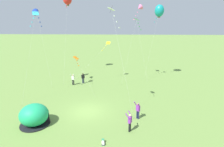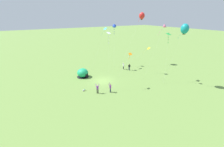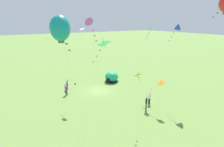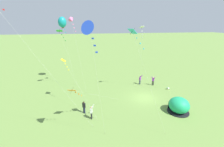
# 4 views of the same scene
# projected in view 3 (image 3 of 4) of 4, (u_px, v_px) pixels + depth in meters

# --- Properties ---
(ground_plane) EXTENTS (300.00, 300.00, 0.00)m
(ground_plane) POSITION_uv_depth(u_px,v_px,m) (99.00, 91.00, 31.28)
(ground_plane) COLOR olive
(popup_tent) EXTENTS (2.81, 2.81, 2.10)m
(popup_tent) POSITION_uv_depth(u_px,v_px,m) (112.00, 77.00, 35.69)
(popup_tent) COLOR #1EAD6B
(popup_tent) RESTS_ON ground
(toddler_crawling) EXTENTS (0.30, 0.55, 0.32)m
(toddler_crawling) POSITION_uv_depth(u_px,v_px,m) (75.00, 83.00, 34.42)
(toddler_crawling) COLOR white
(toddler_crawling) RESTS_ON ground
(person_with_toddler) EXTENTS (0.64, 0.72, 1.89)m
(person_with_toddler) POSITION_uv_depth(u_px,v_px,m) (67.00, 84.00, 31.52)
(person_with_toddler) COLOR black
(person_with_toddler) RESTS_ON ground
(person_flying_kite) EXTENTS (0.69, 0.71, 1.89)m
(person_flying_kite) POSITION_uv_depth(u_px,v_px,m) (66.00, 89.00, 29.22)
(person_flying_kite) COLOR #1E2347
(person_flying_kite) RESTS_ON ground
(person_strolling) EXTENTS (0.47, 0.43, 1.72)m
(person_strolling) POSITION_uv_depth(u_px,v_px,m) (146.00, 102.00, 24.61)
(person_strolling) COLOR #1E2347
(person_strolling) RESTS_ON ground
(person_arms_raised) EXTENTS (0.68, 0.55, 1.89)m
(person_arms_raised) POSITION_uv_depth(u_px,v_px,m) (149.00, 98.00, 26.05)
(person_arms_raised) COLOR black
(person_arms_raised) RESTS_ON ground
(kite_orange) EXTENTS (4.62, 7.09, 4.38)m
(kite_orange) POSITION_uv_depth(u_px,v_px,m) (159.00, 84.00, 23.58)
(kite_orange) COLOR silver
(kite_orange) RESTS_ON ground
(kite_blue) EXTENTS (2.48, 1.91, 11.58)m
(kite_blue) POSITION_uv_depth(u_px,v_px,m) (176.00, 28.00, 25.62)
(kite_blue) COLOR silver
(kite_blue) RESTS_ON ground
(kite_pink) EXTENTS (3.24, 2.30, 12.30)m
(kite_pink) POSITION_uv_depth(u_px,v_px,m) (90.00, 24.00, 15.93)
(kite_pink) COLOR silver
(kite_pink) RESTS_ON ground
(kite_teal) EXTENTS (2.90, 2.22, 12.45)m
(kite_teal) POSITION_uv_depth(u_px,v_px,m) (60.00, 28.00, 12.75)
(kite_teal) COLOR silver
(kite_teal) RESTS_ON ground
(kite_yellow) EXTENTS (6.35, 4.58, 6.66)m
(kite_yellow) POSITION_uv_depth(u_px,v_px,m) (139.00, 77.00, 19.40)
(kite_yellow) COLOR silver
(kite_yellow) RESTS_ON ground
(kite_cyan) EXTENTS (1.58, 4.28, 10.97)m
(kite_cyan) POSITION_uv_depth(u_px,v_px,m) (149.00, 32.00, 28.30)
(kite_cyan) COLOR silver
(kite_cyan) RESTS_ON ground
(kite_green) EXTENTS (2.58, 2.50, 10.60)m
(kite_green) POSITION_uv_depth(u_px,v_px,m) (102.00, 47.00, 15.00)
(kite_green) COLOR silver
(kite_green) RESTS_ON ground
(kite_white) EXTENTS (2.82, 1.83, 11.11)m
(kite_white) POSITION_uv_depth(u_px,v_px,m) (81.00, 33.00, 26.84)
(kite_white) COLOR silver
(kite_white) RESTS_ON ground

